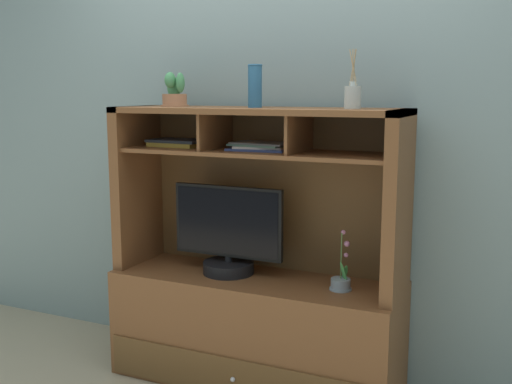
% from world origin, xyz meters
% --- Properties ---
extents(floor_plane, '(6.00, 6.00, 0.02)m').
position_xyz_m(floor_plane, '(0.00, 0.00, -0.01)').
color(floor_plane, tan).
rests_on(floor_plane, ground).
extents(back_wall, '(6.00, 0.02, 2.80)m').
position_xyz_m(back_wall, '(0.00, 0.29, 1.40)').
color(back_wall, gray).
rests_on(back_wall, ground).
extents(media_console, '(1.49, 0.54, 1.43)m').
position_xyz_m(media_console, '(0.00, 0.01, 0.43)').
color(media_console, brown).
rests_on(media_console, ground).
extents(tv_monitor, '(0.60, 0.27, 0.46)m').
position_xyz_m(tv_monitor, '(-0.16, -0.01, 0.75)').
color(tv_monitor, black).
rests_on(tv_monitor, media_console).
extents(potted_orchid, '(0.11, 0.11, 0.29)m').
position_xyz_m(potted_orchid, '(0.46, -0.02, 0.61)').
color(potted_orchid, gray).
rests_on(potted_orchid, media_console).
extents(magazine_stack_left, '(0.33, 0.26, 0.04)m').
position_xyz_m(magazine_stack_left, '(0.02, 0.02, 1.23)').
color(magazine_stack_left, navy).
rests_on(magazine_stack_left, media_console).
extents(magazine_stack_centre, '(0.31, 0.22, 0.04)m').
position_xyz_m(magazine_stack_centre, '(-0.48, 0.05, 1.23)').
color(magazine_stack_centre, '#B39133').
rests_on(magazine_stack_centre, media_console).
extents(diffuser_bottle, '(0.08, 0.08, 0.27)m').
position_xyz_m(diffuser_bottle, '(0.48, 0.01, 1.48)').
color(diffuser_bottle, beige).
rests_on(diffuser_bottle, media_console).
extents(potted_succulent, '(0.15, 0.15, 0.18)m').
position_xyz_m(potted_succulent, '(-0.49, 0.03, 1.49)').
color(potted_succulent, '#AE734F').
rests_on(potted_succulent, media_console).
extents(ceramic_vase, '(0.07, 0.07, 0.21)m').
position_xyz_m(ceramic_vase, '(0.00, -0.01, 1.53)').
color(ceramic_vase, '#2A5D86').
rests_on(ceramic_vase, media_console).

